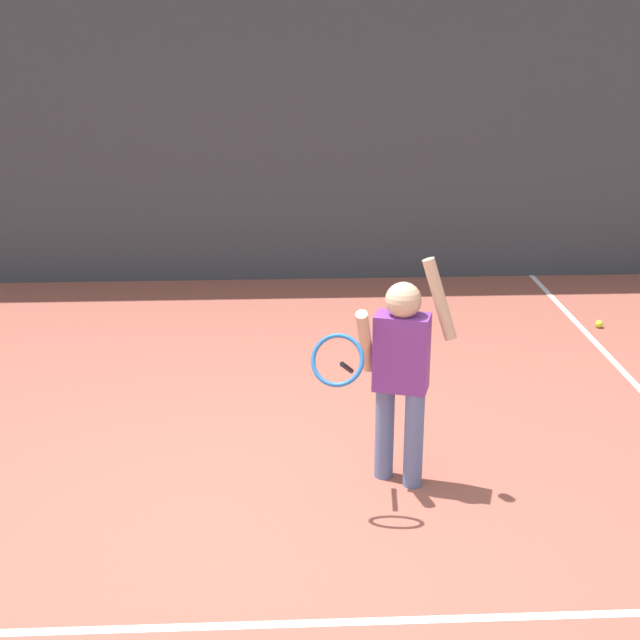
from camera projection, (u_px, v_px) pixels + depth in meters
ground_plane at (247, 517)px, 4.84m from camera, size 20.00×20.00×0.00m
court_line_baseline at (241, 625)px, 3.98m from camera, size 9.00×0.05×0.00m
back_fence_windscreen at (255, 85)px, 8.45m from camera, size 11.58×0.08×3.81m
fence_post_1 at (255, 77)px, 8.48m from camera, size 0.09×0.09×3.96m
tennis_player at (399, 366)px, 4.96m from camera, size 0.84×0.57×1.35m
tennis_ball_5 at (599, 324)px, 7.67m from camera, size 0.07×0.07×0.07m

